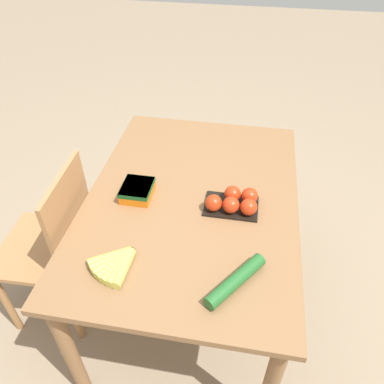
{
  "coord_description": "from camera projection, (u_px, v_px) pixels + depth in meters",
  "views": [
    {
      "loc": [
        -1.22,
        -0.21,
        1.84
      ],
      "look_at": [
        0.0,
        0.0,
        0.77
      ],
      "focal_mm": 35.0,
      "sensor_mm": 36.0,
      "label": 1
    }
  ],
  "objects": [
    {
      "name": "tomato_pack",
      "position": [
        234.0,
        202.0,
        1.58
      ],
      "size": [
        0.16,
        0.23,
        0.08
      ],
      "color": "black",
      "rests_on": "dining_table"
    },
    {
      "name": "carrot_bag",
      "position": [
        137.0,
        190.0,
        1.65
      ],
      "size": [
        0.15,
        0.13,
        0.06
      ],
      "color": "orange",
      "rests_on": "dining_table"
    },
    {
      "name": "ground_plane",
      "position": [
        192.0,
        293.0,
        2.15
      ],
      "size": [
        12.0,
        12.0,
        0.0
      ],
      "primitive_type": "plane",
      "color": "gray"
    },
    {
      "name": "chair",
      "position": [
        55.0,
        245.0,
        1.78
      ],
      "size": [
        0.43,
        0.42,
        0.91
      ],
      "rotation": [
        0.0,
        0.0,
        3.18
      ],
      "color": "#A87547",
      "rests_on": "ground_plane"
    },
    {
      "name": "banana_bunch",
      "position": [
        116.0,
        263.0,
        1.36
      ],
      "size": [
        0.18,
        0.17,
        0.04
      ],
      "color": "brown",
      "rests_on": "dining_table"
    },
    {
      "name": "cucumber_near",
      "position": [
        236.0,
        281.0,
        1.3
      ],
      "size": [
        0.25,
        0.2,
        0.05
      ],
      "color": "#236028",
      "rests_on": "dining_table"
    },
    {
      "name": "dining_table",
      "position": [
        192.0,
        213.0,
        1.73
      ],
      "size": [
        1.31,
        0.93,
        0.74
      ],
      "color": "olive",
      "rests_on": "ground_plane"
    }
  ]
}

